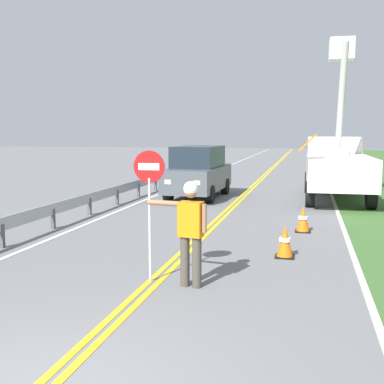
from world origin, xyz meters
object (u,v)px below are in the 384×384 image
oncoming_suv_nearest (198,172)px  flagger_worker (190,227)px  utility_bucket_truck (336,163)px  stop_sign_paddle (149,186)px  traffic_cone_lead (285,242)px  traffic_cone_mid (303,219)px

oncoming_suv_nearest → flagger_worker: bearing=-77.8°
utility_bucket_truck → oncoming_suv_nearest: 5.53m
utility_bucket_truck → oncoming_suv_nearest: bearing=-169.8°
stop_sign_paddle → oncoming_suv_nearest: size_ratio=0.50×
flagger_worker → utility_bucket_truck: 12.58m
utility_bucket_truck → traffic_cone_lead: bearing=-98.8°
stop_sign_paddle → traffic_cone_mid: 5.86m
stop_sign_paddle → oncoming_suv_nearest: bearing=98.5°
flagger_worker → traffic_cone_lead: size_ratio=2.61×
oncoming_suv_nearest → traffic_cone_mid: oncoming_suv_nearest is taller
stop_sign_paddle → traffic_cone_lead: 3.48m
flagger_worker → stop_sign_paddle: bearing=171.7°
utility_bucket_truck → stop_sign_paddle: bearing=-107.3°
traffic_cone_mid → utility_bucket_truck: bearing=80.5°
flagger_worker → stop_sign_paddle: (-0.76, 0.11, 0.66)m
traffic_cone_lead → traffic_cone_mid: same height
utility_bucket_truck → traffic_cone_mid: 7.21m
flagger_worker → traffic_cone_lead: bearing=58.1°
oncoming_suv_nearest → traffic_cone_lead: size_ratio=6.66×
utility_bucket_truck → traffic_cone_mid: (-1.18, -7.03, -1.10)m
flagger_worker → traffic_cone_mid: bearing=70.6°
stop_sign_paddle → utility_bucket_truck: utility_bucket_truck is taller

